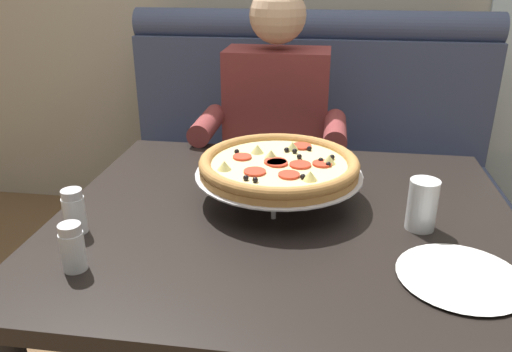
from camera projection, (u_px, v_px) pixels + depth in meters
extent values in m
cube|color=#424C6B|center=(300.00, 230.00, 2.24)|extent=(1.63, 0.60, 0.46)
cube|color=#424C6B|center=(309.00, 107.00, 2.41)|extent=(1.63, 0.18, 0.65)
cylinder|color=#424C6B|center=(312.00, 26.00, 2.27)|extent=(1.63, 0.14, 0.14)
cube|color=black|center=(285.00, 222.00, 1.28)|extent=(1.15, 1.00, 0.04)
cylinder|color=black|center=(159.00, 246.00, 1.88)|extent=(0.06, 0.06, 0.70)
cylinder|color=black|center=(439.00, 268.00, 1.75)|extent=(0.06, 0.06, 0.70)
cube|color=#2D3342|center=(269.00, 189.00, 1.91)|extent=(0.34, 0.40, 0.15)
cylinder|color=#2D3342|center=(232.00, 294.00, 1.81)|extent=(0.11, 0.11, 0.46)
cylinder|color=#2D3342|center=(288.00, 299.00, 1.78)|extent=(0.11, 0.11, 0.46)
cube|color=brown|center=(277.00, 120.00, 2.03)|extent=(0.40, 0.22, 0.56)
cylinder|color=brown|center=(207.00, 125.00, 1.84)|extent=(0.08, 0.28, 0.08)
cylinder|color=brown|center=(335.00, 130.00, 1.78)|extent=(0.08, 0.28, 0.08)
sphere|color=#DBB28E|center=(278.00, 15.00, 1.85)|extent=(0.21, 0.21, 0.21)
sphere|color=black|center=(278.00, 5.00, 1.84)|extent=(0.19, 0.19, 0.19)
cylinder|color=silver|center=(274.00, 205.00, 1.24)|extent=(0.01, 0.01, 0.07)
cylinder|color=silver|center=(245.00, 176.00, 1.41)|extent=(0.01, 0.01, 0.07)
cylinder|color=silver|center=(317.00, 180.00, 1.39)|extent=(0.01, 0.01, 0.07)
torus|color=silver|center=(279.00, 176.00, 1.34)|extent=(0.24, 0.24, 0.01)
cylinder|color=silver|center=(279.00, 173.00, 1.33)|extent=(0.44, 0.44, 0.00)
cylinder|color=#B77F42|center=(279.00, 169.00, 1.33)|extent=(0.42, 0.42, 0.02)
torus|color=#B77F42|center=(279.00, 163.00, 1.32)|extent=(0.42, 0.42, 0.03)
cylinder|color=beige|center=(279.00, 164.00, 1.32)|extent=(0.36, 0.36, 0.01)
cylinder|color=red|center=(322.00, 164.00, 1.31)|extent=(0.05, 0.05, 0.01)
cylinder|color=red|center=(242.00, 157.00, 1.35)|extent=(0.05, 0.05, 0.01)
cylinder|color=red|center=(301.00, 146.00, 1.43)|extent=(0.06, 0.06, 0.01)
cylinder|color=red|center=(277.00, 163.00, 1.31)|extent=(0.05, 0.05, 0.01)
cylinder|color=red|center=(255.00, 172.00, 1.26)|extent=(0.06, 0.06, 0.01)
cylinder|color=red|center=(300.00, 165.00, 1.30)|extent=(0.06, 0.06, 0.01)
cylinder|color=red|center=(289.00, 175.00, 1.24)|extent=(0.05, 0.05, 0.01)
cylinder|color=red|center=(275.00, 162.00, 1.32)|extent=(0.06, 0.06, 0.01)
sphere|color=black|center=(237.00, 151.00, 1.38)|extent=(0.01, 0.01, 0.01)
sphere|color=black|center=(332.00, 157.00, 1.34)|extent=(0.01, 0.01, 0.01)
sphere|color=black|center=(287.00, 150.00, 1.39)|extent=(0.01, 0.01, 0.01)
sphere|color=black|center=(246.00, 178.00, 1.21)|extent=(0.01, 0.01, 0.01)
sphere|color=black|center=(328.00, 164.00, 1.29)|extent=(0.01, 0.01, 0.01)
sphere|color=black|center=(255.00, 180.00, 1.20)|extent=(0.01, 0.01, 0.01)
sphere|color=black|center=(299.00, 156.00, 1.34)|extent=(0.01, 0.01, 0.01)
sphere|color=black|center=(321.00, 160.00, 1.32)|extent=(0.01, 0.01, 0.01)
sphere|color=black|center=(303.00, 177.00, 1.22)|extent=(0.01, 0.01, 0.01)
sphere|color=black|center=(295.00, 151.00, 1.38)|extent=(0.01, 0.01, 0.01)
sphere|color=black|center=(309.00, 148.00, 1.40)|extent=(0.01, 0.01, 0.01)
cone|color=#CCC675|center=(329.00, 159.00, 1.31)|extent=(0.04, 0.04, 0.02)
cone|color=#CCC675|center=(310.00, 176.00, 1.21)|extent=(0.04, 0.04, 0.02)
cone|color=#CCC675|center=(271.00, 154.00, 1.34)|extent=(0.04, 0.04, 0.02)
cone|color=#CCC675|center=(294.00, 146.00, 1.40)|extent=(0.04, 0.04, 0.02)
cone|color=#CCC675|center=(257.00, 149.00, 1.38)|extent=(0.04, 0.04, 0.02)
cone|color=#CCC675|center=(224.00, 165.00, 1.27)|extent=(0.04, 0.04, 0.02)
cylinder|color=white|center=(75.00, 215.00, 1.18)|extent=(0.05, 0.05, 0.09)
cylinder|color=#A82D19|center=(76.00, 223.00, 1.19)|extent=(0.04, 0.04, 0.05)
cylinder|color=silver|center=(71.00, 194.00, 1.16)|extent=(0.05, 0.05, 0.02)
cylinder|color=white|center=(73.00, 251.00, 1.03)|extent=(0.05, 0.05, 0.08)
cylinder|color=#4C6633|center=(75.00, 259.00, 1.04)|extent=(0.04, 0.04, 0.05)
cylinder|color=silver|center=(70.00, 229.00, 1.01)|extent=(0.05, 0.05, 0.02)
cylinder|color=white|center=(460.00, 277.00, 1.02)|extent=(0.18, 0.18, 0.01)
cone|color=white|center=(461.00, 273.00, 1.01)|extent=(0.25, 0.25, 0.01)
cylinder|color=silver|center=(422.00, 205.00, 1.19)|extent=(0.07, 0.07, 0.12)
cylinder|color=white|center=(421.00, 217.00, 1.20)|extent=(0.06, 0.06, 0.06)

